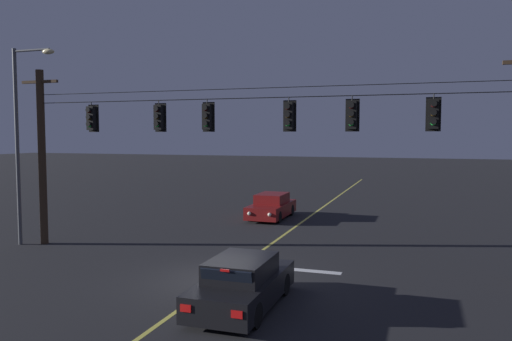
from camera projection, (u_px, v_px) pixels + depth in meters
ground_plane at (220, 281)px, 16.20m from camera, size 180.00×180.00×0.00m
lane_centre_stripe at (289, 231)px, 24.38m from camera, size 0.14×60.00×0.01m
stop_bar_paint at (293, 269)px, 17.54m from camera, size 3.40×0.36×0.01m
signal_span_assembly at (247, 157)px, 18.43m from camera, size 20.41×0.32×7.43m
traffic_light_leftmost at (91, 118)px, 20.45m from camera, size 0.48×0.41×1.22m
traffic_light_left_inner at (159, 117)px, 19.47m from camera, size 0.48×0.41×1.22m
traffic_light_centre at (207, 117)px, 18.82m from camera, size 0.48×0.41×1.22m
traffic_light_right_inner at (289, 116)px, 17.81m from camera, size 0.48×0.41×1.22m
traffic_light_rightmost at (352, 115)px, 17.10m from camera, size 0.48×0.41×1.22m
traffic_light_far_right at (433, 114)px, 16.27m from camera, size 0.48×0.41×1.22m
car_waiting_near_lane at (242, 284)px, 13.66m from camera, size 1.80×4.33×1.39m
car_oncoming_lead at (271, 207)px, 28.23m from camera, size 1.80×4.42×1.39m
street_lamp_corner at (22, 128)px, 21.07m from camera, size 2.11×0.30×8.30m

